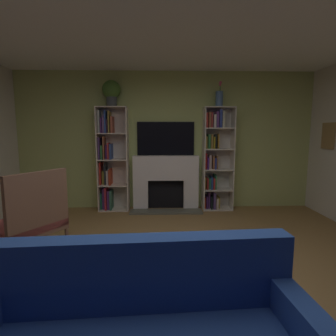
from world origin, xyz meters
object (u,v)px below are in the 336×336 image
Objects in this scene: tv at (166,139)px; bookshelf_left at (110,160)px; potted_plant at (111,91)px; bookshelf_right at (215,158)px; vase_with_flowers at (219,98)px; fireplace at (166,181)px; armchair at (30,220)px.

tv is 0.56× the size of bookshelf_left.
tv is at bearing 5.16° from bookshelf_left.
bookshelf_left is at bearing 161.82° from potted_plant.
potted_plant is at bearing -179.33° from bookshelf_right.
tv is 1.34m from potted_plant.
bookshelf_left is at bearing 179.39° from vase_with_flowers.
fireplace is 1.24× the size of tv.
bookshelf_left is at bearing -179.46° from fireplace.
bookshelf_left is at bearing -180.00° from bookshelf_right.
potted_plant is at bearing -178.12° from fireplace.
tv is (0.00, 0.09, 0.82)m from fireplace.
fireplace is at bearing 1.88° from potted_plant.
bookshelf_left and bookshelf_right have the same top height.
vase_with_flowers is (2.08, -0.02, 1.16)m from bookshelf_left.
vase_with_flowers reaches higher than armchair.
bookshelf_right is at bearing -0.60° from fireplace.
bookshelf_left is 2.36m from armchair.
fireplace is at bearing 0.54° from bookshelf_left.
tv reaches higher than armchair.
fireplace is 2.86× the size of vase_with_flowers.
bookshelf_right is 3.42m from armchair.
potted_plant is at bearing 76.12° from armchair.
potted_plant is at bearing -18.18° from bookshelf_left.
vase_with_flowers reaches higher than fireplace.
fireplace is 2.83× the size of potted_plant.
bookshelf_right is at bearing 0.00° from bookshelf_left.
bookshelf_right is 2.32m from potted_plant.
bookshelf_left is (-1.08, -0.01, 0.42)m from fireplace.
fireplace is 1.15m from bookshelf_left.
vase_with_flowers reaches higher than bookshelf_right.
fireplace is at bearing 55.61° from armchair.
armchair is at bearing -137.89° from bookshelf_right.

